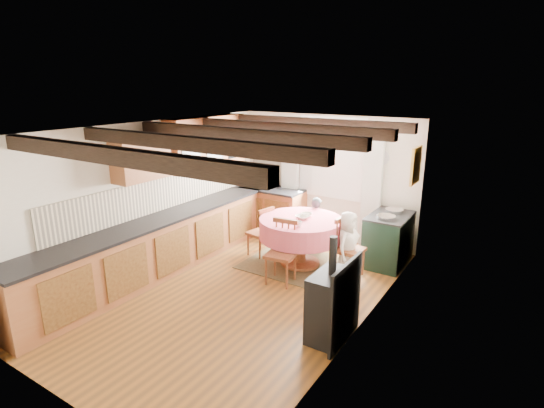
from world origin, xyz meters
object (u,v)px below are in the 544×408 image
Objects in this scene: child_far at (316,224)px; chair_right at (350,248)px; aga_range at (388,239)px; cast_iron_stove at (331,288)px; dining_table at (301,242)px; chair_near at (281,253)px; chair_left at (260,231)px; child_right at (347,245)px; cup at (299,224)px.

chair_right is at bearing 145.55° from child_far.
aga_range is 2.52m from cast_iron_stove.
dining_table is 1.06× the size of cast_iron_stove.
chair_left is (-0.88, 0.73, -0.04)m from chair_near.
child_right reaches higher than chair_left.
child_far reaches higher than chair_near.
chair_left is 1.03m from child_far.
aga_range is at bearing -172.52° from child_far.
cast_iron_stove is at bearing -51.42° from dining_table.
cup is at bearing 122.99° from child_right.
cast_iron_stove is (0.46, -1.69, 0.16)m from chair_right.
chair_right is (1.68, 0.03, 0.04)m from chair_left.
aga_range is 0.74× the size of cast_iron_stove.
cup is (0.25, -1.09, 0.36)m from child_far.
dining_table is at bearing 99.61° from chair_left.
cast_iron_stove is 1.21× the size of child_right.
child_far is at bearing -173.87° from aga_range.
child_far reaches higher than cup.
dining_table is at bearing 86.63° from chair_near.
chair_near is 0.92× the size of child_right.
chair_left is 1.14m from cup.
cup reaches higher than dining_table.
cup is (-1.15, 1.28, 0.22)m from cast_iron_stove.
child_right is at bearing 37.19° from chair_near.
chair_left is 0.89× the size of child_far.
chair_near is at bearing -106.82° from cup.
child_right is (0.90, -0.70, 0.03)m from child_far.
cast_iron_stove is 1.28× the size of child_far.
cup is at bearing 104.28° from child_far.
cup is (-0.69, -0.41, 0.38)m from chair_right.
child_far is 1.14m from child_right.
dining_table is 1.36× the size of child_far.
chair_near is 1.03× the size of aga_range.
aga_range is at bearing 123.49° from chair_left.
aga_range is 1.30m from child_far.
child_far is (-0.94, 0.68, 0.02)m from chair_right.
dining_table is at bearing 98.45° from child_far.
aga_range is 0.89× the size of child_right.
chair_right reaches higher than dining_table.
chair_near reaches higher than cup.
aga_range is 0.95× the size of child_far.
child_far is (0.74, 0.71, 0.06)m from chair_left.
child_right is (-0.04, -0.02, 0.05)m from chair_right.
cast_iron_stove reaches higher than chair_near.
aga_range is at bearing 46.77° from chair_near.
cup is (0.11, 0.36, 0.38)m from chair_near.
dining_table is 1.39× the size of chair_near.
cast_iron_stove is 1.74m from cup.
chair_right is 0.89m from aga_range.
chair_near is at bearing -86.06° from dining_table.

